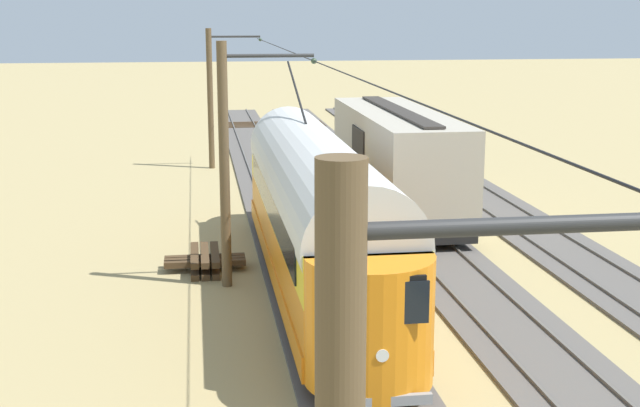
% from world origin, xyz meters
% --- Properties ---
extents(ground_plane, '(220.00, 220.00, 0.00)m').
position_xyz_m(ground_plane, '(0.00, 0.00, 0.00)').
color(ground_plane, tan).
extents(track_streetcar_siding, '(2.80, 80.00, 0.18)m').
position_xyz_m(track_streetcar_siding, '(-4.18, -0.31, 0.05)').
color(track_streetcar_siding, '#56514C').
rests_on(track_streetcar_siding, ground).
extents(track_adjacent_siding, '(2.80, 80.00, 0.18)m').
position_xyz_m(track_adjacent_siding, '(0.00, -0.31, 0.05)').
color(track_adjacent_siding, '#56514C').
rests_on(track_adjacent_siding, ground).
extents(track_third_siding, '(2.80, 80.00, 0.18)m').
position_xyz_m(track_third_siding, '(4.18, -0.31, 0.05)').
color(track_third_siding, '#56514C').
rests_on(track_third_siding, ground).
extents(vintage_streetcar, '(2.65, 17.10, 5.70)m').
position_xyz_m(vintage_streetcar, '(4.18, 4.58, 2.26)').
color(vintage_streetcar, orange).
rests_on(vintage_streetcar, ground).
extents(boxcar_adjacent, '(2.96, 11.27, 3.85)m').
position_xyz_m(boxcar_adjacent, '(0.00, -3.64, 2.16)').
color(boxcar_adjacent, '#B2A893').
rests_on(boxcar_adjacent, ground).
extents(catenary_pole_foreground, '(2.69, 0.28, 6.78)m').
position_xyz_m(catenary_pole_foreground, '(6.58, -14.92, 3.54)').
color(catenary_pole_foreground, brown).
rests_on(catenary_pole_foreground, ground).
extents(catenary_pole_mid_near, '(2.69, 0.28, 6.78)m').
position_xyz_m(catenary_pole_mid_near, '(6.58, 4.08, 3.54)').
color(catenary_pole_mid_near, brown).
rests_on(catenary_pole_mid_near, ground).
extents(overhead_wire_run, '(2.49, 42.00, 0.18)m').
position_xyz_m(overhead_wire_run, '(4.23, 3.39, 6.24)').
color(overhead_wire_run, black).
rests_on(overhead_wire_run, ground).
extents(switch_stand, '(0.50, 0.30, 1.24)m').
position_xyz_m(switch_stand, '(-5.61, -12.44, 0.70)').
color(switch_stand, black).
rests_on(switch_stand, ground).
extents(spare_tie_stack, '(2.40, 2.40, 0.54)m').
position_xyz_m(spare_tie_stack, '(7.25, 2.40, 0.27)').
color(spare_tie_stack, '#47331E').
rests_on(spare_tie_stack, ground).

